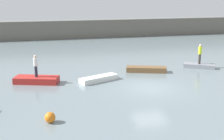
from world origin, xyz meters
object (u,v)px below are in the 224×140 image
Objects in this scene: person_hiviz_shirt at (200,53)px; mooring_buoy at (50,117)px; rowboat_brown at (146,69)px; person_white_shirt at (36,65)px; rowboat_grey at (199,66)px; rowboat_white at (99,79)px; rowboat_red at (37,80)px.

mooring_buoy is (-14.08, -9.20, -1.12)m from person_hiviz_shirt.
rowboat_brown is 12.55m from mooring_buoy.
person_hiviz_shirt is 16.86m from mooring_buoy.
person_hiviz_shirt is at bearing 5.40° from person_white_shirt.
rowboat_grey is at bearing 45.00° from person_hiviz_shirt.
rowboat_white is at bearing -139.42° from rowboat_brown.
person_hiviz_shirt is at bearing 21.66° from rowboat_brown.
rowboat_red is 0.96× the size of rowboat_brown.
rowboat_grey is at bearing 23.96° from rowboat_red.
rowboat_red reaches higher than rowboat_white.
person_white_shirt is at bearing -153.96° from rowboat_brown.
rowboat_red is at bearing -153.96° from rowboat_brown.
person_hiviz_shirt reaches higher than rowboat_brown.
rowboat_white is 4.99m from person_white_shirt.
mooring_buoy reaches higher than rowboat_red.
rowboat_brown is at bearing 6.96° from person_white_shirt.
person_hiviz_shirt is at bearing -104.06° from rowboat_grey.
person_hiviz_shirt reaches higher than mooring_buoy.
rowboat_red is at bearing -174.60° from person_hiviz_shirt.
rowboat_white is 10.16m from rowboat_grey.
person_hiviz_shirt is 14.79m from person_white_shirt.
rowboat_brown is at bearing -1.53° from rowboat_white.
rowboat_red is 9.51m from rowboat_brown.
person_hiviz_shirt reaches higher than rowboat_red.
mooring_buoy reaches higher than rowboat_white.
rowboat_red is 1.20× the size of rowboat_grey.
rowboat_white is 1.86× the size of person_white_shirt.
rowboat_brown is at bearing -146.47° from rowboat_grey.
rowboat_white is 1.14× the size of rowboat_grey.
person_white_shirt is (0.00, 0.00, 1.20)m from rowboat_red.
person_hiviz_shirt reaches higher than person_white_shirt.
person_white_shirt is at bearing -143.66° from rowboat_grey.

